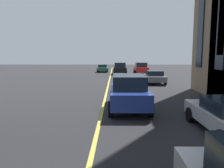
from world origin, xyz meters
TOP-DOWN VIEW (x-y plane):
  - lane_centre_line at (20.00, 0.00)m, footprint 80.00×0.16m
  - car_red_trailing at (40.28, -4.90)m, footprint 4.70×2.14m
  - car_blue_mid at (16.84, -1.44)m, footprint 4.70×2.14m
  - car_green_parked_b at (45.05, 1.60)m, footprint 4.40×1.95m
  - car_grey_near at (28.25, -4.90)m, footprint 4.40×1.95m
  - car_black_parked_a at (40.01, -1.48)m, footprint 4.70×2.14m

SIDE VIEW (x-z plane):
  - lane_centre_line at x=20.00m, z-range 0.00..0.01m
  - car_green_parked_b at x=45.05m, z-range 0.02..1.39m
  - car_grey_near at x=28.25m, z-range 0.02..1.39m
  - car_red_trailing at x=40.28m, z-range 0.03..1.91m
  - car_blue_mid at x=16.84m, z-range 0.03..1.91m
  - car_black_parked_a at x=40.01m, z-range 0.03..1.91m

